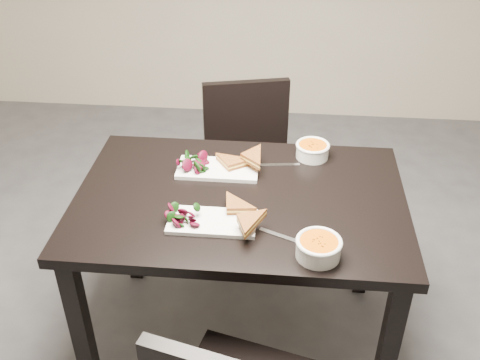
{
  "coord_description": "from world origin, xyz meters",
  "views": [
    {
      "loc": [
        -0.1,
        -1.32,
        1.91
      ],
      "look_at": [
        -0.25,
        0.32,
        0.82
      ],
      "focal_mm": 41.51,
      "sensor_mm": 36.0,
      "label": 1
    }
  ],
  "objects": [
    {
      "name": "sandwich_near",
      "position": [
        -0.26,
        0.16,
        0.79
      ],
      "size": [
        0.16,
        0.13,
        0.05
      ],
      "primitive_type": null,
      "rotation": [
        0.0,
        0.0,
        0.11
      ],
      "color": "#A45B22",
      "rests_on": "plate_near"
    },
    {
      "name": "plate_near",
      "position": [
        -0.33,
        0.15,
        0.76
      ],
      "size": [
        0.3,
        0.15,
        0.01
      ],
      "primitive_type": "cube",
      "color": "white",
      "rests_on": "table"
    },
    {
      "name": "plate_far",
      "position": [
        -0.35,
        0.48,
        0.76
      ],
      "size": [
        0.31,
        0.16,
        0.02
      ],
      "primitive_type": "cube",
      "color": "white",
      "rests_on": "table"
    },
    {
      "name": "cutlery_far",
      "position": [
        -0.12,
        0.54,
        0.75
      ],
      "size": [
        0.18,
        0.04,
        0.0
      ],
      "primitive_type": "cube",
      "rotation": [
        0.0,
        0.0,
        0.13
      ],
      "color": "silver",
      "rests_on": "table"
    },
    {
      "name": "chair_far",
      "position": [
        -0.27,
        1.01,
        0.48
      ],
      "size": [
        0.51,
        0.51,
        0.85
      ],
      "rotation": [
        0.0,
        0.0,
        0.24
      ],
      "color": "black",
      "rests_on": "ground"
    },
    {
      "name": "table",
      "position": [
        -0.25,
        0.32,
        0.65
      ],
      "size": [
        1.2,
        0.8,
        0.75
      ],
      "color": "black",
      "rests_on": "ground"
    },
    {
      "name": "soup_bowl_far",
      "position": [
        0.02,
        0.62,
        0.78
      ],
      "size": [
        0.14,
        0.14,
        0.06
      ],
      "color": "white",
      "rests_on": "table"
    },
    {
      "name": "sandwich_far",
      "position": [
        -0.28,
        0.47,
        0.79
      ],
      "size": [
        0.2,
        0.18,
        0.05
      ],
      "primitive_type": null,
      "rotation": [
        0.0,
        0.0,
        0.59
      ],
      "color": "#A45B22",
      "rests_on": "plate_far"
    },
    {
      "name": "soup_bowl_near",
      "position": [
        0.03,
        0.02,
        0.79
      ],
      "size": [
        0.15,
        0.15,
        0.07
      ],
      "color": "white",
      "rests_on": "table"
    },
    {
      "name": "salad_far",
      "position": [
        -0.45,
        0.48,
        0.79
      ],
      "size": [
        0.1,
        0.09,
        0.04
      ],
      "primitive_type": null,
      "color": "black",
      "rests_on": "plate_far"
    },
    {
      "name": "cutlery_near",
      "position": [
        -0.08,
        0.1,
        0.75
      ],
      "size": [
        0.17,
        0.09,
        0.0
      ],
      "primitive_type": "cube",
      "rotation": [
        0.0,
        0.0,
        -0.41
      ],
      "color": "silver",
      "rests_on": "table"
    },
    {
      "name": "salad_near",
      "position": [
        -0.43,
        0.15,
        0.79
      ],
      "size": [
        0.09,
        0.08,
        0.04
      ],
      "primitive_type": null,
      "color": "black",
      "rests_on": "plate_near"
    }
  ]
}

